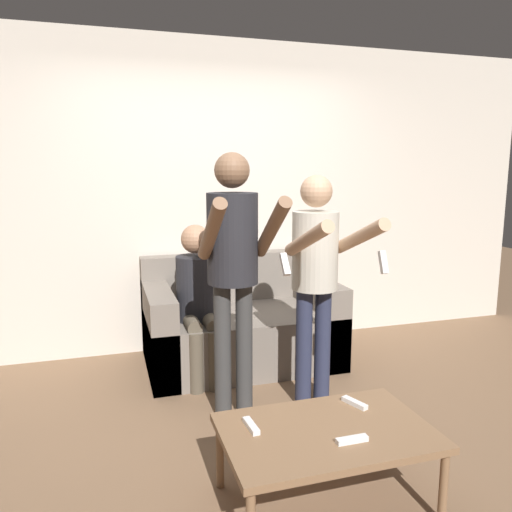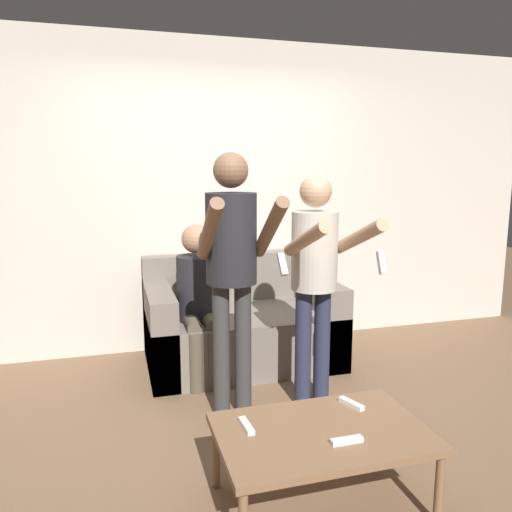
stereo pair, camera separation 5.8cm
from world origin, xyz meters
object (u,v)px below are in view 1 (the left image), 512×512
person_standing_right (316,266)px  remote_near (352,440)px  remote_far (355,403)px  person_seated (198,295)px  couch (240,327)px  person_standing_left (233,256)px  coffee_table (326,436)px  remote_mid (251,426)px

person_standing_right → remote_near: bearing=-105.4°
remote_near → remote_far: 0.37m
person_standing_right → person_seated: 1.00m
person_standing_right → remote_near: person_standing_right is taller
couch → person_standing_left: bearing=-107.4°
person_standing_right → remote_far: (-0.13, -0.80, -0.57)m
couch → coffee_table: size_ratio=1.56×
remote_mid → person_standing_right: bearing=51.0°
couch → remote_near: bearing=-90.8°
couch → remote_far: (0.15, -1.71, 0.10)m
remote_mid → remote_far: size_ratio=0.99×
remote_near → remote_far: bearing=60.2°
coffee_table → person_standing_right: bearing=69.5°
remote_mid → person_seated: bearing=88.7°
couch → remote_near: size_ratio=10.29×
couch → person_seated: person_seated is taller
coffee_table → remote_mid: remote_mid is taller
couch → person_standing_left: 1.21m
person_standing_right → remote_far: bearing=-98.9°
remote_mid → person_standing_left: bearing=80.7°
person_standing_right → person_standing_left: bearing=179.2°
person_standing_right → coffee_table: bearing=-110.5°
coffee_table → person_standing_left: bearing=101.1°
couch → remote_near: 2.03m
person_standing_left → remote_near: bearing=-77.4°
remote_mid → remote_far: bearing=6.7°
remote_near → remote_mid: same height
remote_far → person_standing_left: bearing=118.2°
couch → person_standing_right: person_standing_right is taller
couch → remote_far: bearing=-84.8°
remote_near → couch: bearing=89.2°
person_standing_left → coffee_table: bearing=-78.9°
coffee_table → remote_mid: 0.36m
remote_near → person_seated: bearing=101.5°
person_standing_right → coffee_table: person_standing_right is taller
coffee_table → remote_mid: size_ratio=6.51×
person_standing_left → person_standing_right: bearing=-0.8°
person_seated → coffee_table: person_seated is taller
couch → coffee_table: couch is taller
person_seated → remote_mid: size_ratio=7.80×
remote_far → remote_mid: bearing=-173.3°
couch → person_standing_right: bearing=-72.7°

